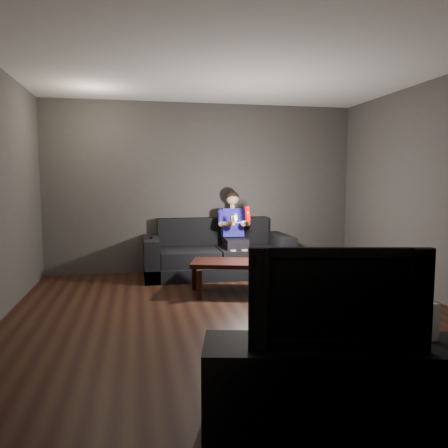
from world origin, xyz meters
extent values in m
plane|color=black|center=(0.00, 0.00, 0.00)|extent=(5.00, 5.00, 0.00)
cube|color=#3F3B37|center=(0.00, 2.50, 1.35)|extent=(5.00, 0.04, 2.70)
cube|color=#3F3B37|center=(0.00, -2.50, 1.35)|extent=(5.00, 0.04, 2.70)
cube|color=#3F3B37|center=(2.50, 0.00, 1.35)|extent=(0.04, 5.00, 2.70)
cube|color=silver|center=(0.00, 0.00, 2.70)|extent=(5.00, 5.00, 0.02)
cube|color=black|center=(0.14, 2.04, 0.10)|extent=(2.25, 0.97, 0.19)
cube|color=black|center=(-0.31, 1.94, 0.31)|extent=(0.88, 0.69, 0.24)
cube|color=black|center=(0.59, 1.94, 0.31)|extent=(0.88, 0.69, 0.24)
cube|color=black|center=(0.14, 2.41, 0.65)|extent=(1.80, 0.23, 0.44)
cube|color=black|center=(-0.87, 2.04, 0.31)|extent=(0.23, 0.97, 0.61)
cube|color=black|center=(1.16, 2.04, 0.31)|extent=(0.23, 0.97, 0.61)
cube|color=black|center=(0.40, 1.91, 0.51)|extent=(0.33, 0.42, 0.15)
cube|color=navy|center=(0.40, 2.14, 0.81)|extent=(0.33, 0.24, 0.46)
cube|color=yellow|center=(0.40, 2.04, 0.87)|extent=(0.10, 0.10, 0.11)
cube|color=#B61614|center=(0.40, 2.04, 0.87)|extent=(0.07, 0.07, 0.07)
cylinder|color=tan|center=(0.40, 2.14, 1.06)|extent=(0.08, 0.08, 0.07)
sphere|color=tan|center=(0.40, 2.14, 1.19)|extent=(0.20, 0.20, 0.20)
ellipsoid|color=black|center=(0.40, 2.15, 1.21)|extent=(0.21, 0.21, 0.18)
cylinder|color=navy|center=(0.20, 2.06, 0.89)|extent=(0.09, 0.25, 0.21)
cylinder|color=navy|center=(0.61, 2.06, 0.89)|extent=(0.09, 0.25, 0.21)
cylinder|color=tan|center=(0.26, 1.89, 0.84)|extent=(0.15, 0.26, 0.11)
cylinder|color=tan|center=(0.56, 1.89, 0.84)|extent=(0.15, 0.26, 0.11)
sphere|color=tan|center=(0.32, 1.78, 0.83)|extent=(0.09, 0.09, 0.09)
sphere|color=tan|center=(0.49, 1.78, 0.83)|extent=(0.09, 0.09, 0.09)
cylinder|color=tan|center=(0.31, 1.69, 0.26)|extent=(0.10, 0.10, 0.38)
cylinder|color=tan|center=(0.49, 1.69, 0.26)|extent=(0.10, 0.10, 0.38)
cube|color=#E60100|center=(0.49, 1.54, 0.99)|extent=(0.07, 0.09, 0.22)
cube|color=#7A0006|center=(0.49, 1.52, 1.05)|extent=(0.04, 0.02, 0.03)
cylinder|color=silver|center=(0.49, 1.52, 0.98)|extent=(0.02, 0.01, 0.02)
ellipsoid|color=silver|center=(0.32, 1.55, 0.94)|extent=(0.06, 0.09, 0.15)
cylinder|color=black|center=(0.32, 1.52, 0.99)|extent=(0.03, 0.01, 0.03)
cube|color=black|center=(-0.87, 1.99, 0.63)|extent=(0.04, 0.14, 0.03)
cube|color=black|center=(-0.87, 2.03, 0.64)|extent=(0.02, 0.02, 0.00)
cube|color=black|center=(0.20, 0.96, 0.39)|extent=(1.26, 0.86, 0.05)
cube|color=black|center=(-0.33, 0.73, 0.18)|extent=(0.06, 0.06, 0.37)
cube|color=black|center=(0.72, 0.73, 0.18)|extent=(0.06, 0.06, 0.37)
cube|color=black|center=(-0.33, 1.20, 0.18)|extent=(0.06, 0.06, 0.37)
cube|color=black|center=(0.72, 1.20, 0.18)|extent=(0.06, 0.06, 0.37)
cube|color=black|center=(0.04, -2.27, 0.27)|extent=(1.56, 0.75, 0.54)
imported|color=black|center=(0.04, -2.27, 0.83)|extent=(1.00, 0.34, 0.57)
cube|color=silver|center=(0.63, -2.27, 0.65)|extent=(0.06, 0.17, 0.22)
camera|label=1|loc=(-1.06, -4.53, 1.48)|focal=35.00mm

